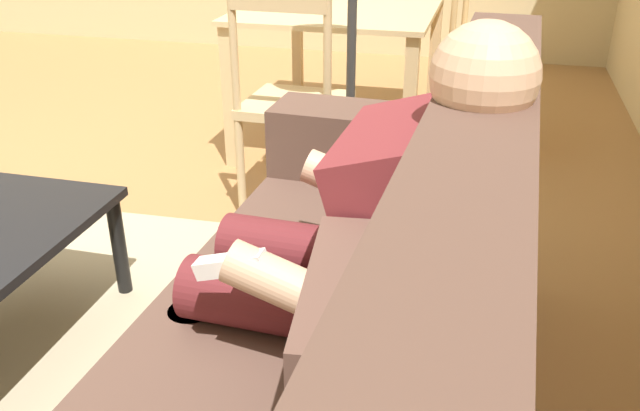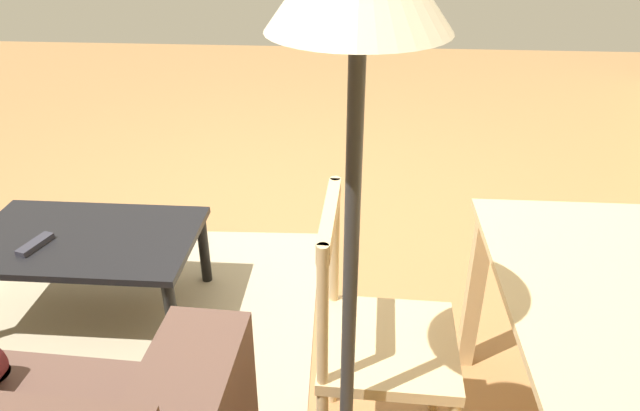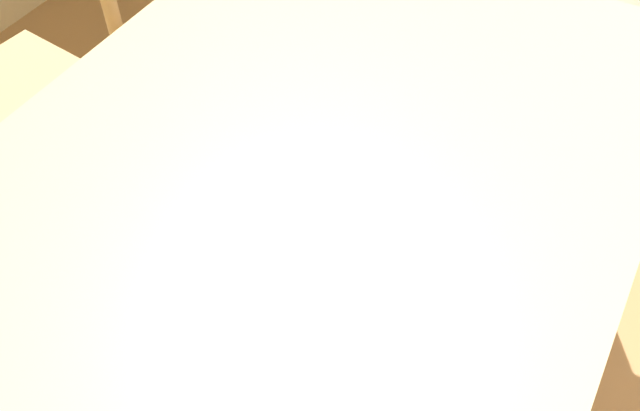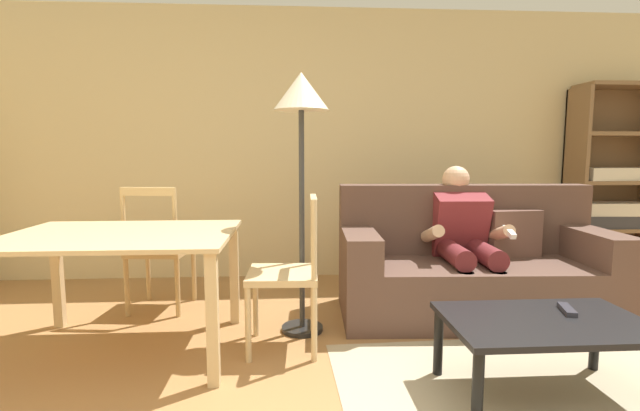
% 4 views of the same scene
% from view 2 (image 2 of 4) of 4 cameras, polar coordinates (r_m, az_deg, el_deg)
% --- Properties ---
extents(ground_plane, '(8.81, 8.81, 0.00)m').
position_cam_2_polar(ground_plane, '(3.30, -2.42, -2.47)').
color(ground_plane, '#9E7042').
extents(coffee_table, '(0.97, 0.60, 0.40)m').
position_cam_2_polar(coffee_table, '(2.72, -22.21, -3.73)').
color(coffee_table, black).
rests_on(coffee_table, ground_plane).
extents(tv_remote, '(0.09, 0.18, 0.02)m').
position_cam_2_polar(tv_remote, '(2.69, -26.42, -3.46)').
color(tv_remote, '#2D2D38').
rests_on(tv_remote, coffee_table).
extents(dining_chair_facing_couch, '(0.43, 0.43, 0.94)m').
position_cam_2_polar(dining_chair_facing_couch, '(1.86, 5.89, -13.45)').
color(dining_chair_facing_couch, '#D1B27F').
rests_on(dining_chair_facing_couch, ground_plane).
extents(area_rug, '(2.05, 1.47, 0.01)m').
position_cam_2_polar(area_rug, '(2.91, -20.96, -9.49)').
color(area_rug, tan).
rests_on(area_rug, ground_plane).
extents(floor_lamp, '(0.36, 0.36, 1.72)m').
position_cam_2_polar(floor_lamp, '(1.15, 3.75, 15.33)').
color(floor_lamp, black).
rests_on(floor_lamp, ground_plane).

